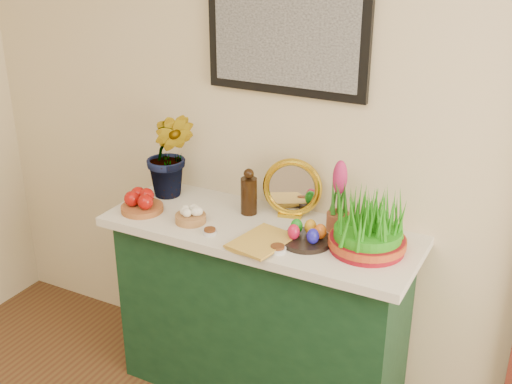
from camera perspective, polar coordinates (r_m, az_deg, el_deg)
sideboard at (r=3.05m, az=0.44°, el=-10.86°), size 1.30×0.45×0.85m
tablecloth at (r=2.83m, az=0.47°, el=-3.37°), size 1.40×0.55×0.04m
hyacinth_green at (r=3.05m, az=-7.69°, el=4.57°), size 0.34×0.32×0.56m
apple_bowl at (r=2.99m, az=-10.12°, el=-0.95°), size 0.21×0.21×0.10m
garlic_basket at (r=2.85m, az=-5.85°, el=-2.10°), size 0.16×0.16×0.08m
vinegar_cruet at (r=2.90m, az=-0.64°, el=-0.16°), size 0.07×0.07×0.22m
mirror at (r=2.87m, az=3.23°, el=0.31°), size 0.28×0.13×0.27m
book at (r=2.71m, az=-1.12°, el=-3.79°), size 0.22×0.29×0.04m
spice_dish_left at (r=2.75m, az=-4.12°, el=-3.53°), size 0.06×0.06×0.03m
spice_dish_right at (r=2.60m, az=1.93°, el=-5.09°), size 0.07×0.07×0.03m
egg_plate at (r=2.67m, az=4.50°, el=-3.90°), size 0.28×0.28×0.09m
hyacinth_pink at (r=2.75m, az=7.38°, el=-0.66°), size 0.10×0.10×0.32m
wheatgrass_sabzeh at (r=2.61m, az=9.96°, el=-2.88°), size 0.32×0.32×0.26m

